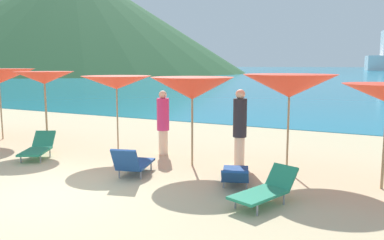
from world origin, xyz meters
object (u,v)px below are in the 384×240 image
Objects in this scene: umbrella_3 at (116,83)px; lounge_chair_3 at (235,174)px; umbrella_4 at (192,88)px; beachgoer_2 at (163,121)px; umbrella_2 at (44,78)px; lounge_chair_1 at (38,147)px; lounge_chair_6 at (133,163)px; lounge_chair_2 at (266,189)px; umbrella_5 at (289,86)px; beachgoer_3 at (240,125)px.

umbrella_3 reaches higher than lounge_chair_3.
umbrella_3 is 2.42m from umbrella_4.
umbrella_3 reaches higher than beachgoer_2.
beachgoer_2 is at bearing 10.20° from umbrella_2.
lounge_chair_1 is 3.46m from beachgoer_2.
umbrella_2 is 1.47× the size of lounge_chair_1.
lounge_chair_2 is at bearing 156.09° from lounge_chair_6.
lounge_chair_1 is at bearing -21.35° from lounge_chair_6.
lounge_chair_1 is 1.03× the size of lounge_chair_6.
umbrella_5 is (4.68, 0.37, 0.00)m from umbrella_3.
umbrella_3 reaches higher than lounge_chair_1.
lounge_chair_6 is (-0.75, -1.49, -1.63)m from umbrella_4.
lounge_chair_2 is at bearing 116.47° from lounge_chair_3.
umbrella_4 reaches higher than lounge_chair_3.
lounge_chair_3 is at bearing -9.49° from umbrella_2.
lounge_chair_6 reaches higher than lounge_chair_1.
beachgoer_2 is (-1.28, 0.73, -0.98)m from umbrella_4.
umbrella_3 is 1.66m from beachgoer_2.
lounge_chair_1 is at bearing -166.49° from lounge_chair_2.
beachgoer_2 is (3.78, 0.68, -1.16)m from umbrella_2.
lounge_chair_1 is at bearing -163.82° from umbrella_4.
beachgoer_2 is (-2.84, 1.79, 0.73)m from lounge_chair_3.
umbrella_5 reaches higher than lounge_chair_2.
umbrella_3 is 2.75m from lounge_chair_1.
umbrella_5 reaches higher than beachgoer_3.
umbrella_4 reaches higher than lounge_chair_2.
lounge_chair_6 is at bearing -44.45° from umbrella_3.
beachgoer_3 is (-0.48, 1.55, 0.80)m from lounge_chair_3.
umbrella_3 is 4.53m from lounge_chair_3.
lounge_chair_1 reaches higher than lounge_chair_3.
beachgoer_2 is 2.37m from beachgoer_3.
lounge_chair_6 is at bearing -146.35° from umbrella_5.
umbrella_2 is at bearing -35.75° from lounge_chair_6.
umbrella_2 is 1.05× the size of umbrella_3.
lounge_chair_1 is 3.36m from lounge_chair_6.
lounge_chair_1 is at bearing -141.56° from umbrella_3.
umbrella_2 is 5.07m from umbrella_4.
umbrella_3 is at bearing -60.54° from lounge_chair_6.
umbrella_5 is 3.01m from lounge_chair_2.
beachgoer_3 is at bearing 24.41° from umbrella_4.
lounge_chair_1 is at bearing -77.37° from beachgoer_3.
lounge_chair_1 is 6.60m from lounge_chair_2.
umbrella_2 is 2.65m from umbrella_3.
beachgoer_3 is at bearing -92.39° from lounge_chair_3.
lounge_chair_6 reaches higher than lounge_chair_3.
umbrella_2 reaches higher than beachgoer_3.
umbrella_2 is 1.20× the size of beachgoer_3.
lounge_chair_1 reaches higher than lounge_chair_2.
umbrella_2 reaches higher than lounge_chair_1.
umbrella_4 is (5.06, -0.05, -0.18)m from umbrella_2.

